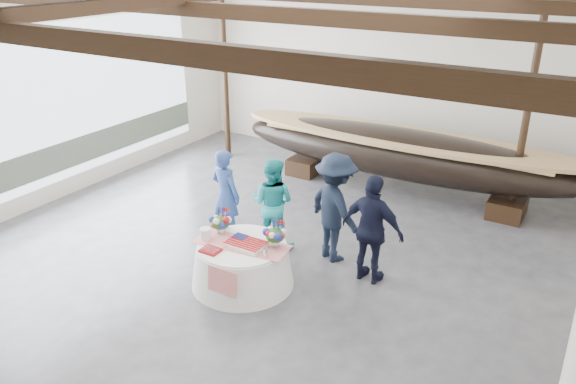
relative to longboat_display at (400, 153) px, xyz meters
The scene contains 12 objects.
floor 4.57m from the longboat_display, 104.55° to the right, with size 10.00×12.00×0.01m, color #3D3D42.
wall_back 2.41m from the longboat_display, 123.98° to the left, with size 10.00×0.02×4.50m, color silver.
wall_left 7.62m from the longboat_display, 144.73° to the right, with size 0.02×12.00×4.50m, color silver.
pavilion_structure 4.85m from the longboat_display, 107.46° to the right, with size 9.80×11.76×4.50m.
open_bay 6.99m from the longboat_display, 151.25° to the right, with size 0.03×7.00×3.20m.
longboat_display is the anchor object (origin of this frame).
banquet_table 4.86m from the longboat_display, 99.44° to the right, with size 1.64×1.64×0.71m.
tabletop_items 4.73m from the longboat_display, 100.30° to the right, with size 1.57×0.95×0.40m.
guest_woman_blue 4.12m from the longboat_display, 117.95° to the right, with size 0.63×0.41×1.73m, color navy.
guest_woman_teal 3.60m from the longboat_display, 107.27° to the right, with size 0.81×0.63×1.66m, color teal.
guest_man_left 3.28m from the longboat_display, 88.49° to the right, with size 1.23×0.71×1.91m, color black.
guest_man_right 3.73m from the longboat_display, 75.99° to the right, with size 1.06×0.44×1.81m, color black.
Camera 1 is at (4.92, -6.65, 4.94)m, focal length 35.00 mm.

